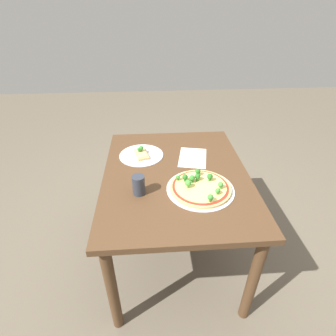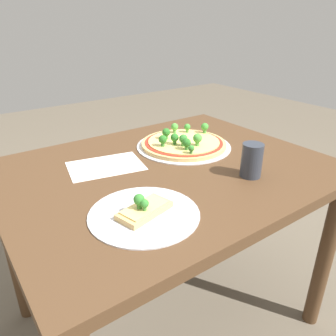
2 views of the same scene
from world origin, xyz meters
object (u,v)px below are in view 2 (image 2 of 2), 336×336
dining_table (167,191)px  pizza_tray_slice (144,212)px  pizza_tray_whole (184,143)px  drinking_cup (252,160)px

dining_table → pizza_tray_slice: pizza_tray_slice is taller
dining_table → pizza_tray_whole: size_ratio=2.94×
dining_table → drinking_cup: drinking_cup is taller
drinking_cup → dining_table: bearing=129.3°
drinking_cup → pizza_tray_whole: bearing=92.0°
pizza_tray_whole → drinking_cup: size_ratio=3.38×
pizza_tray_slice → drinking_cup: size_ratio=2.65×
pizza_tray_whole → drinking_cup: bearing=-88.0°
pizza_tray_whole → drinking_cup: 0.34m
pizza_tray_whole → drinking_cup: (0.01, -0.34, 0.04)m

